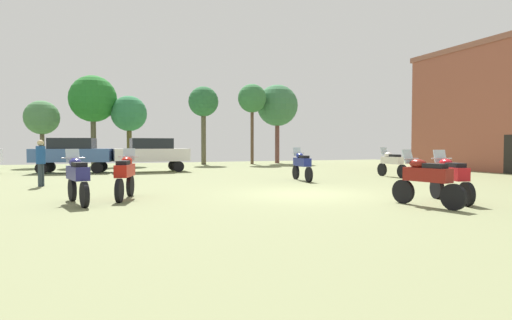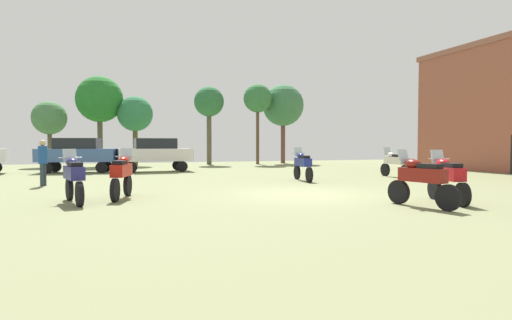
# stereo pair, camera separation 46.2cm
# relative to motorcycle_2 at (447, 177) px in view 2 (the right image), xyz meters

# --- Properties ---
(ground_plane) EXTENTS (44.00, 52.00, 0.02)m
(ground_plane) POSITION_rel_motorcycle_2_xyz_m (-2.92, 3.16, -0.73)
(ground_plane) COLOR #747A52
(motorcycle_2) EXTENTS (0.78, 2.08, 1.47)m
(motorcycle_2) POSITION_rel_motorcycle_2_xyz_m (0.00, 0.00, 0.00)
(motorcycle_2) COLOR black
(motorcycle_2) RESTS_ON ground
(motorcycle_3) EXTENTS (0.73, 2.11, 1.49)m
(motorcycle_3) POSITION_rel_motorcycle_2_xyz_m (-1.26, -0.43, 0.01)
(motorcycle_3) COLOR black
(motorcycle_3) RESTS_ON ground
(motorcycle_4) EXTENTS (0.62, 2.29, 1.50)m
(motorcycle_4) POSITION_rel_motorcycle_2_xyz_m (-0.74, 7.73, 0.02)
(motorcycle_4) COLOR black
(motorcycle_4) RESTS_ON ground
(motorcycle_6) EXTENTS (0.76, 2.15, 1.50)m
(motorcycle_6) POSITION_rel_motorcycle_2_xyz_m (-9.82, 3.30, 0.02)
(motorcycle_6) COLOR black
(motorcycle_6) RESTS_ON ground
(motorcycle_8) EXTENTS (0.62, 2.23, 1.49)m
(motorcycle_8) POSITION_rel_motorcycle_2_xyz_m (4.48, 8.09, 0.01)
(motorcycle_8) COLOR black
(motorcycle_8) RESTS_ON ground
(motorcycle_9) EXTENTS (0.78, 2.09, 1.51)m
(motorcycle_9) POSITION_rel_motorcycle_2_xyz_m (-8.54, 3.92, 0.02)
(motorcycle_9) COLOR black
(motorcycle_9) RESTS_ON ground
(car_2) EXTENTS (4.37, 1.97, 2.00)m
(car_2) POSITION_rel_motorcycle_2_xyz_m (-6.34, 16.41, 0.45)
(car_2) COLOR black
(car_2) RESTS_ON ground
(car_3) EXTENTS (4.55, 2.55, 2.00)m
(car_3) POSITION_rel_motorcycle_2_xyz_m (-10.70, 17.04, 0.45)
(car_3) COLOR black
(car_3) RESTS_ON ground
(person_2) EXTENTS (0.45, 0.45, 1.81)m
(person_2) POSITION_rel_motorcycle_2_xyz_m (-11.38, 8.99, 0.34)
(person_2) COLOR #2A353F
(person_2) RESTS_ON ground
(tree_1) EXTENTS (2.36, 2.36, 6.66)m
(tree_1) POSITION_rel_motorcycle_2_xyz_m (2.68, 23.53, 4.68)
(tree_1) COLOR brown
(tree_1) RESTS_ON ground
(tree_3) EXTENTS (3.60, 3.60, 6.86)m
(tree_3) POSITION_rel_motorcycle_2_xyz_m (5.36, 24.46, 4.30)
(tree_3) COLOR brown
(tree_3) RESTS_ON ground
(tree_4) EXTENTS (2.44, 2.44, 6.38)m
(tree_4) POSITION_rel_motorcycle_2_xyz_m (-1.25, 24.38, 4.30)
(tree_4) COLOR brown
(tree_4) RESTS_ON ground
(tree_5) EXTENTS (2.72, 2.72, 5.39)m
(tree_5) POSITION_rel_motorcycle_2_xyz_m (-7.09, 24.50, 3.25)
(tree_5) COLOR #4D4723
(tree_5) RESTS_ON ground
(tree_7) EXTENTS (2.44, 2.44, 4.81)m
(tree_7) POSITION_rel_motorcycle_2_xyz_m (-13.13, 24.64, 2.83)
(tree_7) COLOR #4F4935
(tree_7) RESTS_ON ground
(tree_8) EXTENTS (3.51, 3.51, 6.86)m
(tree_8) POSITION_rel_motorcycle_2_xyz_m (-9.67, 24.92, 4.34)
(tree_8) COLOR #4F4B37
(tree_8) RESTS_ON ground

